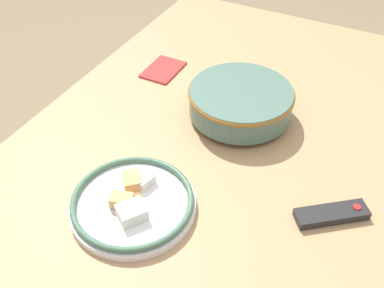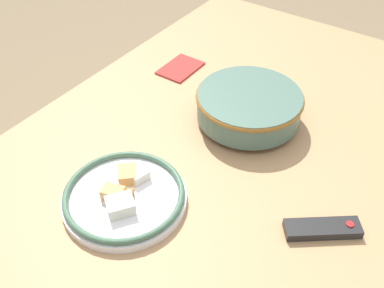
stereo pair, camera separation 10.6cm
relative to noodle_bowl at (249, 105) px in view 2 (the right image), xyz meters
name	(u,v)px [view 2 (the right image)]	position (x,y,z in m)	size (l,w,h in m)	color
dining_table	(236,167)	(0.11, 0.03, -0.12)	(1.50, 1.05, 0.70)	tan
noodle_bowl	(249,105)	(0.00, 0.00, 0.00)	(0.28, 0.28, 0.09)	#4C6B5B
food_plate	(124,196)	(0.40, -0.08, -0.03)	(0.27, 0.27, 0.05)	white
tv_remote	(323,229)	(0.23, 0.31, -0.04)	(0.13, 0.15, 0.02)	black
folded_napkin	(180,68)	(-0.10, -0.30, -0.05)	(0.14, 0.10, 0.01)	#B2332D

